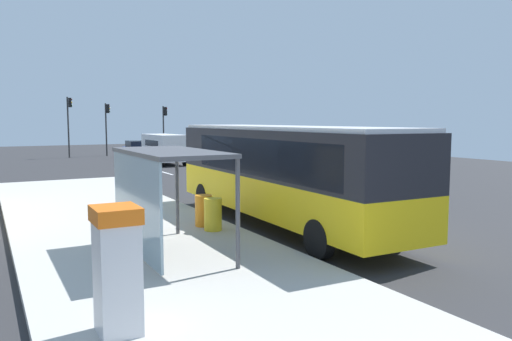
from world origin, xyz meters
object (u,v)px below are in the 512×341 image
recycling_bin_orange (204,210)px  traffic_light_far_side (69,118)px  bus (282,169)px  white_van (164,147)px  traffic_light_near_side (164,122)px  ticket_machine (117,269)px  traffic_light_median (107,121)px  recycling_bin_yellow (213,214)px  sedan_near (137,149)px  bus_shelter (158,175)px

recycling_bin_orange → traffic_light_far_side: 33.69m
bus → traffic_light_far_side: traffic_light_far_side is taller
traffic_light_far_side → bus: bearing=-87.7°
white_van → traffic_light_near_side: bearing=71.3°
ticket_machine → traffic_light_median: traffic_light_median is taller
white_van → traffic_light_far_side: bearing=116.6°
white_van → recycling_bin_yellow: (-6.40, -23.66, -0.69)m
recycling_bin_yellow → traffic_light_near_side: traffic_light_near_side is taller
traffic_light_far_side → ticket_machine: bearing=-97.4°
sedan_near → recycling_bin_yellow: bearing=-101.6°
bus → recycling_bin_orange: bearing=169.2°
white_van → sedan_near: 8.08m
bus → recycling_bin_orange: size_ratio=11.64×
recycling_bin_yellow → bus_shelter: (-2.21, -1.81, 1.44)m
traffic_light_far_side → recycling_bin_orange: bearing=-91.9°
white_van → bus_shelter: size_ratio=1.31×
bus → sedan_near: size_ratio=2.48×
sedan_near → ticket_machine: 38.97m
bus → traffic_light_median: bearing=86.5°
traffic_light_near_side → bus_shelter: traffic_light_near_side is taller
traffic_light_near_side → white_van: bearing=-108.7°
traffic_light_near_side → traffic_light_median: (-5.10, 1.60, 0.14)m
recycling_bin_yellow → traffic_light_far_side: traffic_light_far_side is taller
traffic_light_far_side → bus_shelter: size_ratio=1.37×
sedan_near → traffic_light_median: size_ratio=0.90×
traffic_light_near_side → bus_shelter: (-11.92, -35.26, -1.07)m
bus → white_van: bus is taller
traffic_light_median → ticket_machine: bearing=-102.0°
traffic_light_far_side → traffic_light_median: traffic_light_far_side is taller
ticket_machine → recycling_bin_orange: bearing=57.6°
white_van → recycling_bin_yellow: white_van is taller
ticket_machine → traffic_light_median: (8.71, 40.82, 2.14)m
recycling_bin_orange → bus_shelter: bus_shelter is taller
recycling_bin_orange → traffic_light_far_side: bearing=88.1°
white_van → ticket_machine: 31.25m
bus → recycling_bin_yellow: size_ratio=11.64×
recycling_bin_yellow → recycling_bin_orange: same height
bus → traffic_light_near_side: size_ratio=2.33×
white_van → traffic_light_far_side: (-5.31, 10.58, 2.26)m
recycling_bin_yellow → traffic_light_far_side: 34.39m
bus → traffic_light_median: (2.11, 34.82, 1.46)m
ticket_machine → bus: bearing=42.2°
white_van → traffic_light_near_side: traffic_light_near_side is taller
bus → recycling_bin_yellow: bus is taller
bus → ticket_machine: bus is taller
traffic_light_near_side → traffic_light_median: 5.35m
white_van → sedan_near: size_ratio=1.17×
recycling_bin_yellow → traffic_light_near_side: size_ratio=0.20×
bus_shelter → traffic_light_near_side: bearing=71.3°
white_van → traffic_light_median: (-1.80, 11.38, 1.96)m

